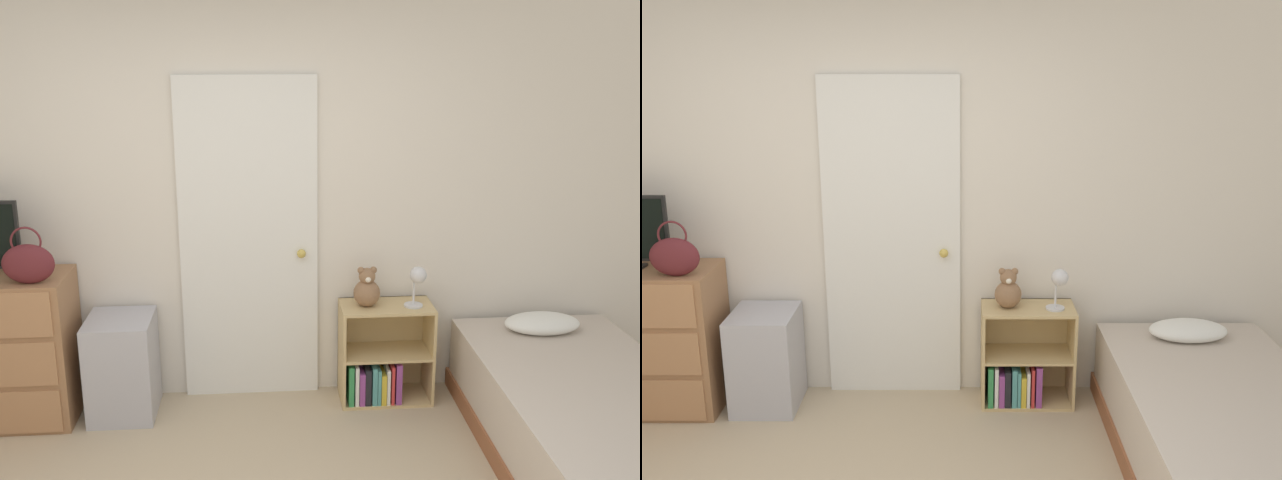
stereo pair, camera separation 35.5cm
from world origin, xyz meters
The scene contains 8 objects.
wall_back centered at (0.00, 2.07, 1.27)m, with size 10.00×0.06×2.55m.
door_closed centered at (0.14, 2.02, 1.02)m, with size 0.85×0.09×2.04m.
handbag centered at (-1.08, 1.66, 1.03)m, with size 0.29×0.11×0.33m.
storage_bin centered at (-0.64, 1.81, 0.31)m, with size 0.39×0.43×0.62m.
bookshelf centered at (0.95, 1.86, 0.24)m, with size 0.58×0.32×0.63m.
teddy_bear centered at (0.86, 1.86, 0.74)m, with size 0.17×0.17×0.25m.
desk_lamp centered at (1.17, 1.82, 0.82)m, with size 0.13×0.13×0.26m.
bed centered at (1.95, 1.06, 0.24)m, with size 1.05×1.95×0.59m.
Camera 1 is at (0.22, -2.27, 2.19)m, focal length 40.00 mm.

